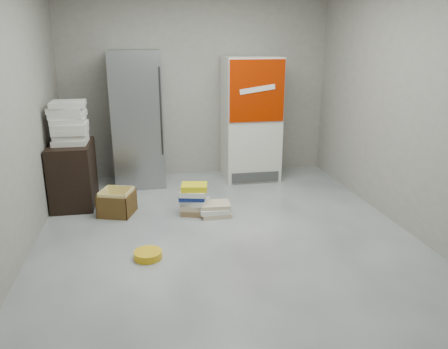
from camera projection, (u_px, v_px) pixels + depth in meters
ground at (228, 240)px, 4.63m from camera, size 5.00×5.00×0.00m
room_shell at (228, 66)px, 4.10m from camera, size 4.04×5.04×2.82m
steel_fridge at (138, 119)px, 6.20m from camera, size 0.70×0.72×1.90m
coke_cooler at (251, 119)px, 6.49m from camera, size 0.80×0.73×1.80m
wood_shelf at (73, 174)px, 5.53m from camera, size 0.50×0.80×0.80m
supply_box_stack at (69, 123)px, 5.34m from camera, size 0.44×0.44×0.52m
phonebook_stack_main at (194, 199)px, 5.27m from camera, size 0.39×0.35×0.38m
phonebook_stack_side at (215, 209)px, 5.25m from camera, size 0.37×0.30×0.16m
cardboard_box at (117, 204)px, 5.28m from camera, size 0.48×0.48×0.31m
bucket_lid at (148, 255)px, 4.23m from camera, size 0.36×0.36×0.07m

